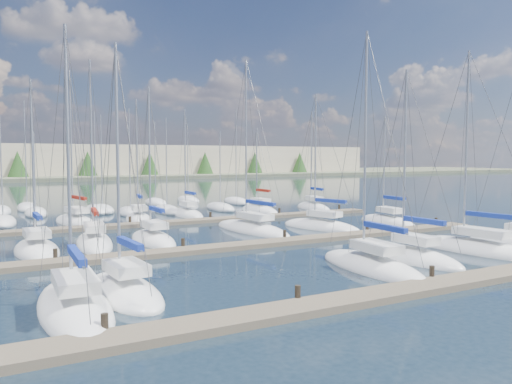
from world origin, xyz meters
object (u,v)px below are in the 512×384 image
sailboat_c (124,292)px  sailboat_e (411,257)px  sailboat_i (94,242)px  sailboat_b (74,308)px  sailboat_o (139,219)px  sailboat_n (76,222)px  sailboat_p (188,214)px  sailboat_d (371,266)px  sailboat_j (153,240)px  sailboat_r (313,208)px  sailboat_m (387,222)px  sailboat_l (321,227)px  sailboat_q (259,210)px  sailboat_k (252,229)px  sailboat_h (37,250)px  sailboat_f (475,249)px

sailboat_c → sailboat_e: (17.28, -0.47, 0.00)m
sailboat_i → sailboat_b: sailboat_i is taller
sailboat_o → sailboat_b: sailboat_o is taller
sailboat_n → sailboat_e: bearing=-71.1°
sailboat_p → sailboat_d: size_ratio=0.86×
sailboat_j → sailboat_d: (8.08, -14.59, 0.00)m
sailboat_p → sailboat_n: bearing=-175.5°
sailboat_j → sailboat_r: bearing=28.8°
sailboat_b → sailboat_n: bearing=82.9°
sailboat_m → sailboat_l: (-7.35, 0.44, -0.00)m
sailboat_q → sailboat_d: sailboat_d is taller
sailboat_b → sailboat_m: bearing=26.7°
sailboat_k → sailboat_b: size_ratio=1.23×
sailboat_b → sailboat_h: bearing=92.4°
sailboat_n → sailboat_b: sailboat_n is taller
sailboat_r → sailboat_f: 28.11m
sailboat_o → sailboat_p: bearing=25.9°
sailboat_h → sailboat_e: size_ratio=0.98×
sailboat_q → sailboat_e: bearing=-102.5°
sailboat_j → sailboat_f: 22.48m
sailboat_p → sailboat_f: 29.77m
sailboat_o → sailboat_j: bearing=-92.4°
sailboat_o → sailboat_i: size_ratio=0.91×
sailboat_c → sailboat_f: bearing=-5.6°
sailboat_o → sailboat_q: sailboat_o is taller
sailboat_k → sailboat_l: (6.12, -1.48, -0.01)m
sailboat_m → sailboat_c: 30.57m
sailboat_j → sailboat_l: sailboat_l is taller
sailboat_n → sailboat_d: size_ratio=1.08×
sailboat_o → sailboat_r: 21.61m
sailboat_d → sailboat_i: bearing=131.9°
sailboat_r → sailboat_b: (-31.64, -28.38, -0.02)m
sailboat_o → sailboat_m: size_ratio=1.17×
sailboat_r → sailboat_l: size_ratio=1.00×
sailboat_q → sailboat_r: size_ratio=0.82×
sailboat_r → sailboat_e: bearing=-105.8°
sailboat_m → sailboat_c: (-27.78, -12.74, 0.00)m
sailboat_p → sailboat_n: (-11.51, -0.85, 0.01)m
sailboat_b → sailboat_k: bearing=45.4°
sailboat_d → sailboat_b: 15.80m
sailboat_q → sailboat_o: bearing=-176.0°
sailboat_d → sailboat_q: bearing=76.9°
sailboat_r → sailboat_c: bearing=-129.5°
sailboat_n → sailboat_r: 27.33m
sailboat_k → sailboat_m: 13.60m
sailboat_b → sailboat_e: sailboat_b is taller
sailboat_o → sailboat_m: sailboat_o is taller
sailboat_o → sailboat_f: bearing=-51.5°
sailboat_j → sailboat_r: 27.55m
sailboat_h → sailboat_f: bearing=-29.4°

